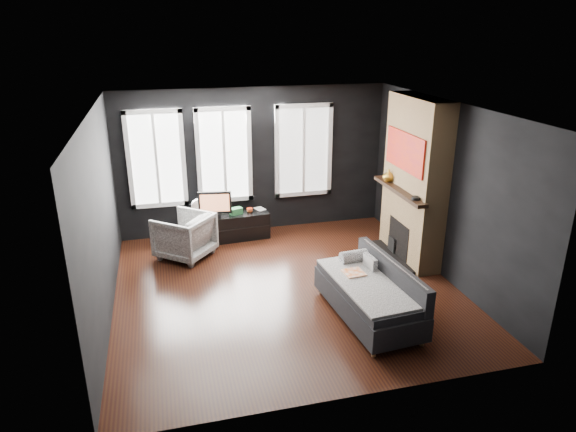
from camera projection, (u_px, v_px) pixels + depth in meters
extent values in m
plane|color=black|center=(286.00, 288.00, 7.74)|extent=(5.00, 5.00, 0.00)
plane|color=white|center=(286.00, 108.00, 6.79)|extent=(5.00, 5.00, 0.00)
cube|color=black|center=(254.00, 161.00, 9.53)|extent=(5.00, 0.02, 2.70)
cube|color=black|center=(101.00, 220.00, 6.68)|extent=(0.02, 5.00, 2.70)
cube|color=black|center=(445.00, 191.00, 7.84)|extent=(0.02, 5.00, 2.70)
cube|color=gray|center=(370.00, 266.00, 7.17)|extent=(0.10, 0.31, 0.30)
imported|color=white|center=(184.00, 234.00, 8.66)|extent=(1.11, 1.11, 0.84)
imported|color=#E05123|center=(250.00, 210.00, 9.42)|extent=(0.13, 0.12, 0.11)
imported|color=#BBAA92|center=(256.00, 205.00, 9.51)|extent=(0.16, 0.07, 0.22)
cube|color=#266736|center=(236.00, 211.00, 9.34)|extent=(0.25, 0.20, 0.12)
imported|color=yellow|center=(388.00, 176.00, 8.69)|extent=(0.22, 0.23, 0.20)
cylinder|color=black|center=(416.00, 198.00, 7.81)|extent=(0.14, 0.14, 0.04)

